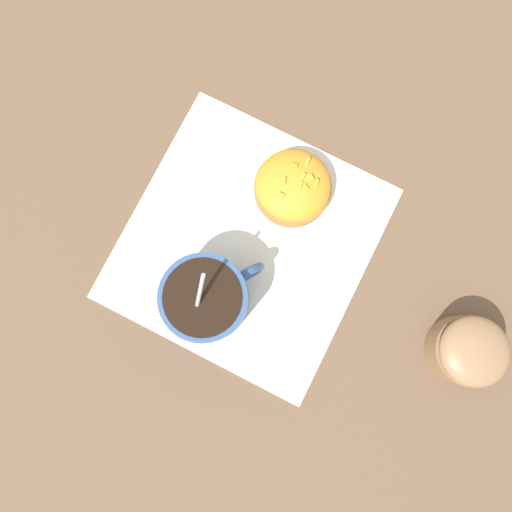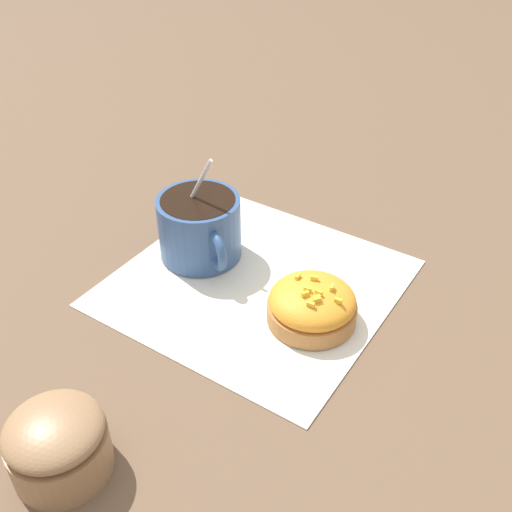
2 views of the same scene
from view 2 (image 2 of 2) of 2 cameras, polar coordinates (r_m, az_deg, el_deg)
The scene contains 5 objects.
ground_plane at distance 0.62m, azimuth -0.05°, elevation -2.62°, with size 3.00×3.00×0.00m, color brown.
paper_napkin at distance 0.62m, azimuth -0.05°, elevation -2.52°, with size 0.30×0.29×0.00m.
coffee_cup at distance 0.64m, azimuth -5.26°, elevation 3.02°, with size 0.11×0.09×0.12m.
frosted_pastry at distance 0.57m, azimuth 5.37°, elevation -4.62°, with size 0.09×0.09×0.04m.
sugar_bowl at distance 0.47m, azimuth -18.37°, elevation -16.59°, with size 0.07×0.07×0.06m.
Camera 2 is at (-0.30, 0.37, 0.39)m, focal length 42.00 mm.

